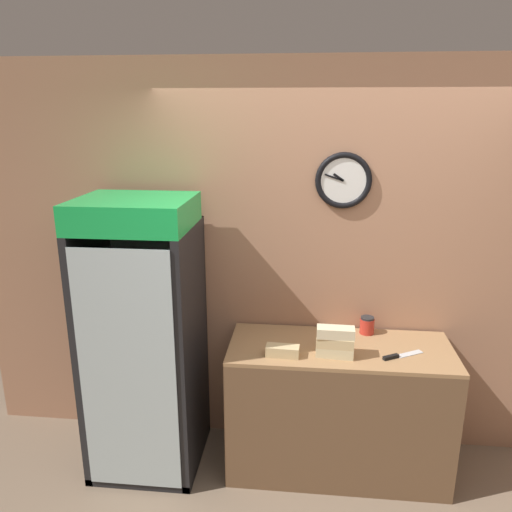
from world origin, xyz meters
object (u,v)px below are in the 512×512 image
sandwich_stack_bottom (335,351)px  sandwich_stack_top (336,332)px  beverage_cooler (146,322)px  chefs_knife (397,356)px  sandwich_flat_left (283,351)px  sandwich_stack_middle (335,342)px  condiment_jar (367,325)px

sandwich_stack_bottom → sandwich_stack_top: bearing=0.0°
beverage_cooler → chefs_knife: beverage_cooler is taller
sandwich_stack_bottom → sandwich_flat_left: size_ratio=1.13×
beverage_cooler → sandwich_stack_middle: beverage_cooler is taller
sandwich_flat_left → condiment_jar: bearing=34.7°
beverage_cooler → sandwich_flat_left: (0.92, -0.16, -0.08)m
beverage_cooler → chefs_knife: size_ratio=6.92×
sandwich_flat_left → chefs_knife: (0.71, 0.05, -0.02)m
beverage_cooler → condiment_jar: 1.49m
sandwich_stack_bottom → sandwich_flat_left: sandwich_flat_left is taller
sandwich_stack_top → chefs_knife: (0.38, 0.03, -0.15)m
sandwich_stack_top → sandwich_flat_left: size_ratio=1.10×
sandwich_stack_middle → condiment_jar: (0.23, 0.36, -0.04)m
sandwich_stack_bottom → chefs_knife: sandwich_stack_bottom is taller
sandwich_stack_middle → sandwich_flat_left: 0.33m
sandwich_stack_bottom → chefs_knife: bearing=3.8°
sandwich_stack_bottom → sandwich_stack_middle: 0.06m
sandwich_stack_middle → condiment_jar: sandwich_stack_middle is taller
sandwich_flat_left → sandwich_stack_bottom: bearing=5.1°
beverage_cooler → sandwich_flat_left: size_ratio=8.84×
sandwich_stack_bottom → sandwich_stack_top: (0.00, 0.00, 0.13)m
sandwich_stack_top → chefs_knife: bearing=3.8°
sandwich_stack_middle → sandwich_stack_top: (0.00, 0.00, 0.06)m
sandwich_flat_left → condiment_jar: 0.67m
beverage_cooler → sandwich_flat_left: beverage_cooler is taller
beverage_cooler → sandwich_stack_middle: size_ratio=7.85×
beverage_cooler → chefs_knife: 1.63m
beverage_cooler → sandwich_stack_top: bearing=-6.0°
condiment_jar → sandwich_stack_bottom: bearing=-123.2°
sandwich_flat_left → chefs_knife: 0.71m
sandwich_stack_top → beverage_cooler: bearing=174.0°
sandwich_stack_bottom → chefs_knife: (0.38, 0.03, -0.02)m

